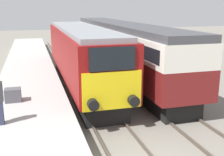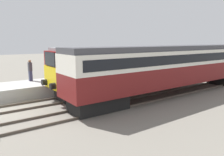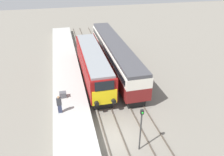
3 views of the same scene
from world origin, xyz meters
TOP-DOWN VIEW (x-y plane):
  - platform_left at (-3.30, 8.00)m, footprint 3.50×50.00m
  - rails_near_track at (0.00, 5.00)m, footprint 1.51×60.00m
  - rails_far_track at (3.40, 5.00)m, footprint 1.50×60.00m
  - locomotive at (0.00, 10.96)m, footprint 2.70×14.68m
  - passenger_carriage at (3.40, 13.39)m, footprint 2.75×19.96m
  - luggage_crate at (-3.97, 6.18)m, footprint 0.70×0.56m

SIDE VIEW (x-z plane):
  - rails_near_track at x=0.00m, z-range 0.00..0.14m
  - rails_far_track at x=3.40m, z-range 0.00..0.14m
  - platform_left at x=-3.30m, z-range 0.00..0.94m
  - luggage_crate at x=-3.97m, z-range 0.94..1.54m
  - locomotive at x=0.00m, z-range 0.23..4.09m
  - passenger_carriage at x=3.40m, z-range 0.43..4.39m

